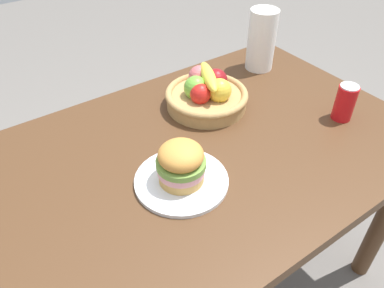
% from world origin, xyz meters
% --- Properties ---
extents(ground_plane, '(8.00, 8.00, 0.00)m').
position_xyz_m(ground_plane, '(0.00, 0.00, 0.00)').
color(ground_plane, slate).
extents(dining_table, '(1.40, 0.90, 0.75)m').
position_xyz_m(dining_table, '(0.00, 0.00, 0.65)').
color(dining_table, '#4C301C').
rests_on(dining_table, ground_plane).
extents(plate, '(0.26, 0.26, 0.01)m').
position_xyz_m(plate, '(-0.13, -0.09, 0.76)').
color(plate, white).
rests_on(plate, dining_table).
extents(sandwich, '(0.14, 0.14, 0.12)m').
position_xyz_m(sandwich, '(-0.13, -0.09, 0.82)').
color(sandwich, tan).
rests_on(sandwich, plate).
extents(soda_can, '(0.07, 0.07, 0.13)m').
position_xyz_m(soda_can, '(0.48, -0.14, 0.81)').
color(soda_can, red).
rests_on(soda_can, dining_table).
extents(fruit_basket, '(0.29, 0.29, 0.14)m').
position_xyz_m(fruit_basket, '(0.15, 0.18, 0.80)').
color(fruit_basket, tan).
rests_on(fruit_basket, dining_table).
extents(paper_towel_roll, '(0.11, 0.11, 0.24)m').
position_xyz_m(paper_towel_roll, '(0.50, 0.28, 0.87)').
color(paper_towel_roll, white).
rests_on(paper_towel_roll, dining_table).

